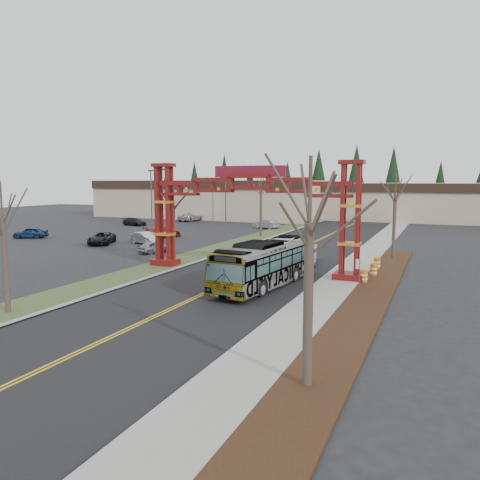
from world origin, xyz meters
The scene contains 35 objects.
ground centered at (0.00, 0.00, 0.00)m, with size 200.00×200.00×0.00m, color black.
road centered at (0.00, 25.00, 0.01)m, with size 12.00×110.00×0.02m, color black.
lane_line_left centered at (-0.12, 25.00, 0.03)m, with size 0.12×100.00×0.01m, color gold.
lane_line_right centered at (0.12, 25.00, 0.03)m, with size 0.12×100.00×0.01m, color gold.
curb_right centered at (6.15, 25.00, 0.07)m, with size 0.30×110.00×0.15m, color #9FA09B.
sidewalk_right centered at (7.60, 25.00, 0.08)m, with size 2.60×110.00×0.14m, color gray.
landscape_strip centered at (10.20, 10.00, 0.06)m, with size 2.60×50.00×0.12m, color black.
grass_median centered at (-8.00, 25.00, 0.04)m, with size 4.00×110.00×0.08m, color #344321.
curb_left centered at (-6.15, 25.00, 0.07)m, with size 0.30×110.00×0.15m, color #9FA09B.
gateway_arch centered at (0.00, 18.00, 5.98)m, with size 18.20×1.60×8.90m.
retail_building_west centered at (-30.00, 71.96, 3.76)m, with size 46.00×22.30×7.50m.
retail_building_east centered at (10.00, 79.95, 3.51)m, with size 38.00×20.30×7.00m.
conifer_treeline centered at (0.25, 92.00, 6.49)m, with size 116.10×5.60×13.00m.
transit_bus centered at (2.93, 14.00, 1.62)m, with size 2.72×11.63×3.24m, color #929499.
silver_sedan centered at (3.06, 24.37, 0.81)m, with size 1.72×4.94×1.63m, color #A5A8AD.
parked_car_near_a centered at (-13.06, 23.83, 0.62)m, with size 1.46×3.63×1.24m, color #929599.
parked_car_near_b centered at (-17.88, 29.17, 0.72)m, with size 1.52×4.36×1.44m, color silver.
parked_car_near_c centered at (-22.57, 27.06, 0.70)m, with size 2.33×5.06×1.41m, color black.
parked_car_mid_a centered at (-19.50, 35.41, 0.74)m, with size 2.07×5.10×1.48m, color maroon.
parked_car_mid_b centered at (-34.98, 28.03, 0.72)m, with size 1.71×4.25×1.45m, color navy.
parked_car_far_a centered at (-11.00, 51.78, 0.74)m, with size 1.57×4.49×1.48m, color #9C9FA3.
parked_car_far_b centered at (-28.72, 59.14, 0.76)m, with size 2.53×5.49×1.52m, color silver.
parked_car_far_c centered at (-32.98, 47.74, 0.65)m, with size 1.82×4.47×1.30m, color black.
bare_tree_median_near centered at (-8.00, 1.71, 5.35)m, with size 3.04×3.04×7.39m.
bare_tree_median_mid centered at (-8.00, 19.46, 5.17)m, with size 3.18×3.18×7.30m.
bare_tree_median_far centered at (-8.00, 41.46, 6.52)m, with size 3.43×3.43×8.83m.
bare_tree_right_near centered at (10.00, -0.89, 5.89)m, with size 3.52×3.52×8.25m.
bare_tree_right_far centered at (10.00, 29.86, 6.08)m, with size 3.12×3.12×8.19m.
light_pole_near centered at (-17.28, 31.87, 5.15)m, with size 0.77×0.39×8.91m.
light_pole_mid centered at (-27.28, 44.43, 5.28)m, with size 0.79×0.40×9.12m.
light_pole_far centered at (-21.61, 59.34, 5.82)m, with size 0.87×0.44×10.05m.
street_sign centered at (9.44, 13.78, 1.71)m, with size 0.53×0.19×2.38m.
barrel_south centered at (9.17, 17.54, 0.50)m, with size 0.54×0.54×1.00m.
barrel_mid centered at (9.49, 20.23, 0.52)m, with size 0.56×0.56×1.04m.
barrel_north centered at (9.34, 23.42, 0.51)m, with size 0.55×0.55×1.02m.
Camera 1 is at (14.19, -16.56, 7.39)m, focal length 35.00 mm.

